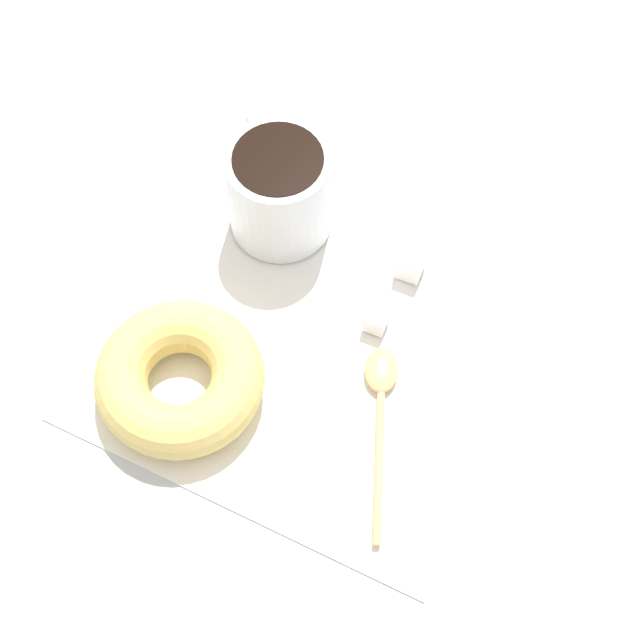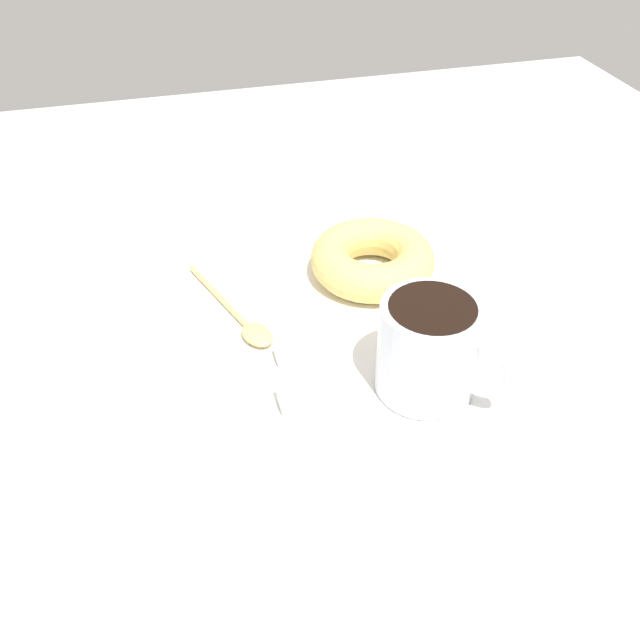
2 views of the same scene
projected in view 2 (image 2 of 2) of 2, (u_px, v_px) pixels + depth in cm
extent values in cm
cube|color=#B2BCC6|center=(341.00, 335.00, 64.61)|extent=(120.00, 120.00, 2.00)
cube|color=white|center=(320.00, 339.00, 62.40)|extent=(31.36, 31.36, 0.30)
cylinder|color=silver|center=(428.00, 348.00, 55.12)|extent=(7.85, 7.85, 7.96)
cylinder|color=black|center=(433.00, 310.00, 52.77)|extent=(6.65, 6.65, 0.60)
torus|color=silver|center=(481.00, 368.00, 53.32)|extent=(4.52, 4.33, 5.36)
torus|color=#E5C66B|center=(373.00, 259.00, 68.64)|extent=(12.00, 12.00, 3.77)
ellipsoid|color=#D8B772|center=(257.00, 335.00, 61.87)|extent=(4.19, 3.45, 0.90)
cylinder|color=#D8B772|center=(220.00, 297.00, 66.56)|extent=(11.30, 4.38, 0.56)
cube|color=white|center=(291.00, 397.00, 55.23)|extent=(1.91, 1.91, 1.91)
cube|color=white|center=(286.00, 353.00, 59.49)|extent=(1.59, 1.59, 1.59)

